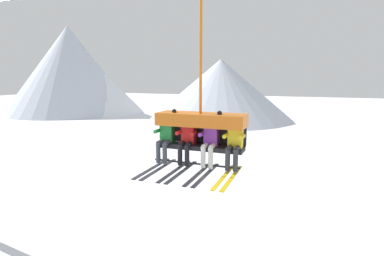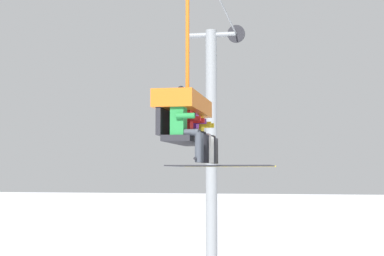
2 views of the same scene
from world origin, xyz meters
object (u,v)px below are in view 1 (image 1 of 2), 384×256
object	(u,v)px
skier_purple	(210,139)
skier_yellow	(234,142)
skier_red	(187,138)
skier_green	(165,136)
chairlift_chair	(201,123)

from	to	relation	value
skier_purple	skier_yellow	xyz separation A→B (m)	(0.56, -0.01, -0.02)
skier_red	skier_purple	bearing A→B (deg)	0.68
skier_green	skier_yellow	xyz separation A→B (m)	(1.70, -0.01, -0.02)
skier_yellow	skier_green	bearing A→B (deg)	179.77
skier_green	skier_purple	size ratio (longest dim) A/B	1.00
chairlift_chair	skier_red	bearing A→B (deg)	-142.23
skier_green	skier_purple	bearing A→B (deg)	0.00
chairlift_chair	skier_yellow	world-z (taller)	chairlift_chair
skier_purple	skier_yellow	size ratio (longest dim) A/B	1.00
skier_green	skier_purple	xyz separation A→B (m)	(1.14, 0.00, 0.00)
skier_red	skier_yellow	bearing A→B (deg)	0.00
skier_red	skier_yellow	distance (m)	1.14
skier_green	skier_purple	world-z (taller)	same
skier_yellow	chairlift_chair	bearing A→B (deg)	165.52
skier_red	skier_purple	world-z (taller)	skier_purple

